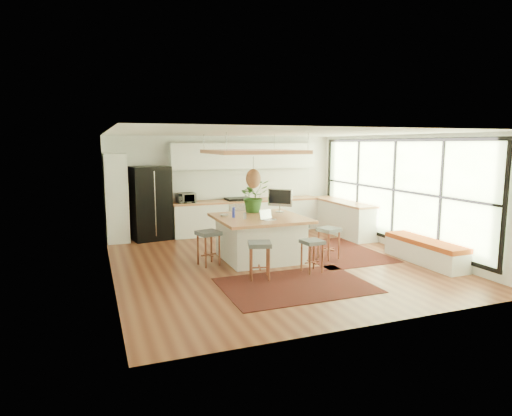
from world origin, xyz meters
name	(u,v)px	position (x,y,z in m)	size (l,w,h in m)	color
floor	(273,262)	(0.00, 0.00, 0.00)	(7.00, 7.00, 0.00)	#602A1B
ceiling	(274,133)	(0.00, 0.00, 2.70)	(7.00, 7.00, 0.00)	white
wall_back	(225,184)	(0.00, 3.50, 1.35)	(6.50, 6.50, 0.00)	white
wall_front	(376,230)	(0.00, -3.50, 1.35)	(6.50, 6.50, 0.00)	white
wall_left	(109,207)	(-3.25, 0.00, 1.35)	(7.00, 7.00, 0.00)	white
wall_right	(401,193)	(3.25, 0.00, 1.35)	(7.00, 7.00, 0.00)	white
window_wall	(400,191)	(3.22, 0.00, 1.40)	(0.10, 6.20, 2.60)	black
pantry	(117,198)	(-2.95, 3.18, 1.12)	(0.55, 0.60, 2.25)	white
back_counter_base	(247,217)	(0.55, 3.18, 0.44)	(4.20, 0.60, 0.88)	white
back_counter_top	(247,201)	(0.55, 3.18, 0.90)	(4.24, 0.64, 0.05)	#AA603C
backsplash	(243,184)	(0.55, 3.48, 1.35)	(4.20, 0.02, 0.80)	white
upper_cabinets	(245,156)	(0.55, 3.32, 2.15)	(4.20, 0.34, 0.70)	white
range	(239,215)	(0.30, 3.18, 0.50)	(0.76, 0.62, 1.00)	#A5A5AA
right_counter_base	(342,218)	(2.93, 2.00, 0.44)	(0.60, 2.50, 0.88)	white
right_counter_top	(343,202)	(2.93, 2.00, 0.90)	(0.64, 2.54, 0.05)	#AA603C
window_bench	(425,251)	(2.95, -1.20, 0.25)	(0.52, 2.00, 0.50)	white
ceiling_panel	(253,165)	(-0.30, 0.40, 2.05)	(1.86, 1.86, 0.80)	#AA603C
rug_near	(296,285)	(-0.24, -1.58, 0.01)	(2.60, 1.80, 0.01)	black
rug_right	(335,252)	(1.68, 0.27, 0.01)	(1.80, 2.60, 0.01)	black
fridge	(151,204)	(-2.11, 3.19, 0.93)	(0.95, 0.74, 1.91)	black
island	(260,238)	(-0.17, 0.35, 0.47)	(1.85, 1.85, 0.93)	#AA603C
stool_near_left	(260,260)	(-0.70, -1.00, 0.35)	(0.41, 0.41, 0.70)	#4E5257
stool_near_right	(312,254)	(0.41, -0.95, 0.35)	(0.38, 0.38, 0.64)	#4E5257
stool_right_front	(329,243)	(1.22, -0.21, 0.35)	(0.41, 0.41, 0.69)	#4E5257
stool_right_back	(300,235)	(1.00, 0.73, 0.35)	(0.38, 0.38, 0.64)	#4E5257
stool_left_side	(209,248)	(-1.34, 0.25, 0.35)	(0.42, 0.42, 0.72)	#4E5257
laptop	(269,214)	(-0.15, -0.09, 1.05)	(0.29, 0.31, 0.22)	#A5A5AA
monitor	(280,201)	(0.50, 0.78, 1.19)	(0.59, 0.21, 0.55)	#A5A5AA
microwave	(186,197)	(-1.19, 3.16, 1.09)	(0.48, 0.27, 0.33)	#A5A5AA
island_plant	(254,200)	(-0.07, 1.00, 1.22)	(0.67, 0.74, 0.58)	#1E4C19
island_bowl	(224,215)	(-0.87, 0.68, 0.95)	(0.19, 0.19, 0.05)	white
island_bottle_0	(234,213)	(-0.72, 0.45, 1.03)	(0.07, 0.07, 0.19)	#303AC3
island_bottle_1	(245,214)	(-0.57, 0.20, 1.03)	(0.07, 0.07, 0.19)	#BCBCC3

